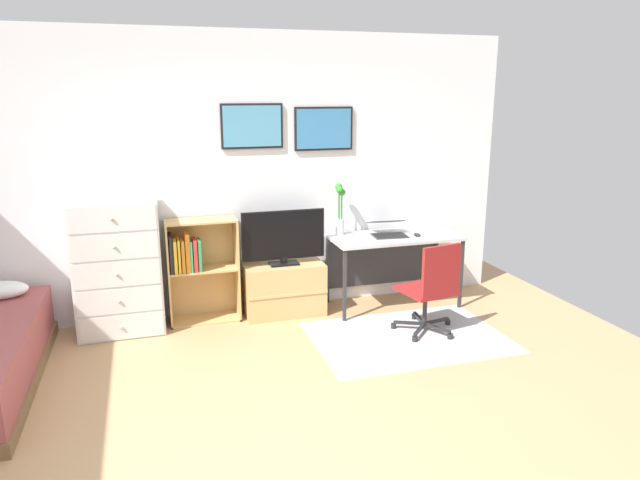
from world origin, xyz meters
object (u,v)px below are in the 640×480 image
object	(u,v)px
bookshelf	(196,265)
computer_mouse	(417,235)
bamboo_vase	(340,211)
laptop	(388,229)
desk	(391,246)
television	(284,238)
tv_stand	(284,289)
office_chair	(432,286)
dresser	(118,267)

from	to	relation	value
bookshelf	computer_mouse	size ratio (longest dim) A/B	9.56
bamboo_vase	laptop	bearing A→B (deg)	-16.62
desk	bamboo_vase	world-z (taller)	bamboo_vase
television	desk	size ratio (longest dim) A/B	0.62
bamboo_vase	television	bearing A→B (deg)	-169.47
laptop	computer_mouse	xyz separation A→B (m)	(0.26, -0.14, -0.04)
tv_stand	television	size ratio (longest dim) A/B	0.96
office_chair	laptop	world-z (taller)	laptop
tv_stand	office_chair	bearing A→B (deg)	-37.41
dresser	tv_stand	world-z (taller)	dresser
dresser	bamboo_vase	distance (m)	2.17
tv_stand	laptop	size ratio (longest dim) A/B	1.95
office_chair	bamboo_vase	world-z (taller)	bamboo_vase
office_chair	bamboo_vase	bearing A→B (deg)	108.51
dresser	bamboo_vase	xyz separation A→B (m)	(2.13, 0.11, 0.37)
dresser	bookshelf	bearing A→B (deg)	5.74
bookshelf	desk	world-z (taller)	bookshelf
computer_mouse	bamboo_vase	bearing A→B (deg)	159.14
television	office_chair	world-z (taller)	television
dresser	bookshelf	distance (m)	0.70
laptop	computer_mouse	bearing A→B (deg)	-22.56
dresser	desk	bearing A→B (deg)	-0.07
desk	computer_mouse	world-z (taller)	computer_mouse
tv_stand	office_chair	xyz separation A→B (m)	(1.15, -0.88, 0.20)
bamboo_vase	tv_stand	bearing A→B (deg)	-171.51
desk	bamboo_vase	bearing A→B (deg)	168.08
desk	bamboo_vase	distance (m)	0.65
dresser	bamboo_vase	size ratio (longest dim) A/B	2.37
bookshelf	television	bearing A→B (deg)	-5.31
dresser	tv_stand	distance (m)	1.57
television	laptop	world-z (taller)	television
laptop	computer_mouse	world-z (taller)	laptop
dresser	computer_mouse	distance (m)	2.86
desk	laptop	xyz separation A→B (m)	(-0.05, -0.03, 0.19)
bookshelf	tv_stand	distance (m)	0.89
tv_stand	television	world-z (taller)	television
office_chair	computer_mouse	xyz separation A→B (m)	(0.18, 0.70, 0.30)
bookshelf	desk	size ratio (longest dim) A/B	0.76
television	bamboo_vase	xyz separation A→B (m)	(0.61, 0.11, 0.21)
dresser	computer_mouse	xyz separation A→B (m)	(2.86, -0.17, 0.14)
television	computer_mouse	size ratio (longest dim) A/B	7.79
dresser	laptop	size ratio (longest dim) A/B	3.11
dresser	bookshelf	world-z (taller)	dresser
computer_mouse	laptop	bearing A→B (deg)	152.14
office_chair	computer_mouse	world-z (taller)	office_chair
dresser	laptop	distance (m)	2.60
desk	bookshelf	bearing A→B (deg)	177.86
desk	bamboo_vase	size ratio (longest dim) A/B	2.50
bookshelf	desk	distance (m)	1.96
tv_stand	desk	xyz separation A→B (m)	(1.13, -0.02, 0.35)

